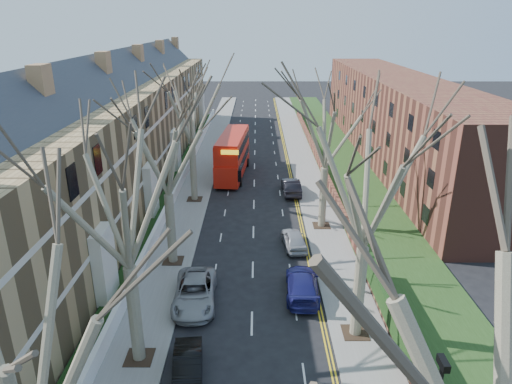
{
  "coord_description": "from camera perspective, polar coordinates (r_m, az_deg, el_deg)",
  "views": [
    {
      "loc": [
        0.28,
        -12.75,
        16.23
      ],
      "look_at": [
        0.21,
        21.82,
        3.2
      ],
      "focal_mm": 32.0,
      "sensor_mm": 36.0,
      "label": 1
    }
  ],
  "objects": [
    {
      "name": "grass_verge_right",
      "position": [
        55.14,
        10.81,
        3.32
      ],
      "size": [
        6.0,
        102.0,
        0.06
      ],
      "color": "#1F3A15",
      "rests_on": "ground"
    },
    {
      "name": "pavement_right",
      "position": [
        54.52,
        6.14,
        3.28
      ],
      "size": [
        3.0,
        102.0,
        0.12
      ],
      "primitive_type": "cube",
      "color": "slate",
      "rests_on": "ground"
    },
    {
      "name": "tree_right_far",
      "position": [
        35.86,
        8.92,
        9.17
      ],
      "size": [
        10.15,
        10.15,
        14.22
      ],
      "color": "#6A5F4C",
      "rests_on": "ground"
    },
    {
      "name": "tree_left_near",
      "position": [
        12.87,
        -28.97,
        -16.91
      ],
      "size": [
        9.8,
        9.8,
        13.73
      ],
      "color": "#6A5F4C",
      "rests_on": "ground"
    },
    {
      "name": "car_right_far",
      "position": [
        45.49,
        4.42,
        0.7
      ],
      "size": [
        1.83,
        4.67,
        1.51
      ],
      "primitive_type": "imported",
      "rotation": [
        0.0,
        0.0,
        3.19
      ],
      "color": "black",
      "rests_on": "ground"
    },
    {
      "name": "pavement_left",
      "position": [
        54.58,
        -6.51,
        3.28
      ],
      "size": [
        3.0,
        102.0,
        0.12
      ],
      "primitive_type": "cube",
      "color": "slate",
      "rests_on": "ground"
    },
    {
      "name": "tree_left_far",
      "position": [
        30.18,
        -11.4,
        6.86
      ],
      "size": [
        10.15,
        10.15,
        14.22
      ],
      "color": "#6A5F4C",
      "rests_on": "ground"
    },
    {
      "name": "car_left_mid",
      "position": [
        23.64,
        -8.53,
        -20.86
      ],
      "size": [
        1.8,
        4.06,
        1.3
      ],
      "primitive_type": "imported",
      "rotation": [
        0.0,
        0.0,
        0.11
      ],
      "color": "black",
      "rests_on": "ground"
    },
    {
      "name": "front_wall_left",
      "position": [
        47.12,
        -9.58,
        1.01
      ],
      "size": [
        0.3,
        78.0,
        1.0
      ],
      "color": "white",
      "rests_on": "ground"
    },
    {
      "name": "terrace_left",
      "position": [
        47.14,
        -17.19,
        6.61
      ],
      "size": [
        9.7,
        78.0,
        13.6
      ],
      "color": "olive",
      "rests_on": "ground"
    },
    {
      "name": "double_decker_bus",
      "position": [
        50.45,
        -2.92,
        4.53
      ],
      "size": [
        3.47,
        11.1,
        4.57
      ],
      "rotation": [
        0.0,
        0.0,
        3.05
      ],
      "color": "#B91A0D",
      "rests_on": "ground"
    },
    {
      "name": "tree_right_mid",
      "position": [
        22.46,
        14.09,
        2.73
      ],
      "size": [
        10.5,
        10.5,
        14.71
      ],
      "color": "#6A5F4C",
      "rests_on": "ground"
    },
    {
      "name": "car_left_far",
      "position": [
        28.6,
        -7.64,
        -12.32
      ],
      "size": [
        2.74,
        5.51,
        1.5
      ],
      "primitive_type": "imported",
      "rotation": [
        0.0,
        0.0,
        0.05
      ],
      "color": "gray",
      "rests_on": "ground"
    },
    {
      "name": "tree_left_mid",
      "position": [
        20.78,
        -16.63,
        1.03
      ],
      "size": [
        10.5,
        10.5,
        14.71
      ],
      "color": "#6A5F4C",
      "rests_on": "ground"
    },
    {
      "name": "tree_left_dist",
      "position": [
        41.72,
        -8.29,
        11.24
      ],
      "size": [
        10.5,
        10.5,
        14.71
      ],
      "color": "#6A5F4C",
      "rests_on": "ground"
    },
    {
      "name": "flats_right",
      "position": [
        59.41,
        17.13,
        8.83
      ],
      "size": [
        13.97,
        54.0,
        10.0
      ],
      "color": "brown",
      "rests_on": "ground"
    },
    {
      "name": "car_right_near",
      "position": [
        29.3,
        5.83,
        -11.41
      ],
      "size": [
        2.33,
        5.15,
        1.46
      ],
      "primitive_type": "imported",
      "rotation": [
        0.0,
        0.0,
        3.08
      ],
      "color": "navy",
      "rests_on": "ground"
    },
    {
      "name": "car_right_mid",
      "position": [
        34.89,
        4.77,
        -5.9
      ],
      "size": [
        2.01,
        4.11,
        1.35
      ],
      "primitive_type": "imported",
      "rotation": [
        0.0,
        0.0,
        3.25
      ],
      "color": "#95969D",
      "rests_on": "ground"
    }
  ]
}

